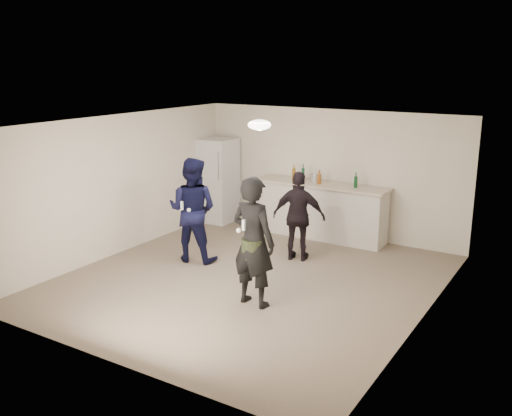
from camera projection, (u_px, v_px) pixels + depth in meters
The scene contains 21 objects.
floor at pixel (249, 280), 9.12m from camera, with size 6.00×6.00×0.00m, color #6B5B4C.
ceiling at pixel (249, 123), 8.49m from camera, with size 6.00×6.00×0.00m, color silver.
wall_back at pixel (330, 173), 11.28m from camera, with size 6.00×6.00×0.00m, color beige.
wall_front at pixel (106, 261), 6.34m from camera, with size 6.00×6.00×0.00m, color beige.
wall_left at pixel (119, 185), 10.20m from camera, with size 6.00×6.00×0.00m, color beige.
wall_right at pixel (428, 232), 7.42m from camera, with size 6.00×6.00×0.00m, color beige.
counter at pixel (320, 211), 11.21m from camera, with size 2.60×0.56×1.05m, color beige.
counter_top at pixel (321, 184), 11.07m from camera, with size 2.68×0.64×0.04m, color #C1AF96.
fridge at pixel (218, 180), 12.28m from camera, with size 0.70×0.70×1.80m, color silver.
fridge_handle at pixel (218, 166), 11.73m from camera, with size 0.02×0.02×0.60m, color #B9B8BD.
ceiling_dome at pixel (259, 125), 8.75m from camera, with size 0.36×0.36×0.16m, color white.
shaker at pixel (313, 177), 11.21m from camera, with size 0.08×0.08×0.17m, color #AEAEB3.
man at pixel (192, 210), 9.83m from camera, with size 0.88×0.69×1.82m, color #0E103E.
woman at pixel (253, 242), 8.00m from camera, with size 0.69×0.45×1.88m, color black.
camo_shorts at pixel (253, 248), 8.03m from camera, with size 0.34×0.34×0.28m, color #2B3C1B.
spectator at pixel (299, 216), 9.87m from camera, with size 0.92×0.38×1.57m, color black.
remote_man at pixel (182, 205), 9.56m from camera, with size 0.04×0.04×0.15m, color white.
nunchuk_man at pixel (189, 210), 9.54m from camera, with size 0.07×0.07×0.07m, color silver.
remote_woman at pixel (244, 225), 7.72m from camera, with size 0.04×0.04×0.15m, color silver.
nunchuk_woman at pixel (239, 230), 7.82m from camera, with size 0.07×0.07×0.07m, color white.
bottle_cluster at pixel (316, 178), 11.05m from camera, with size 1.36×0.17×0.27m.
Camera 1 is at (4.56, -7.22, 3.43)m, focal length 40.00 mm.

